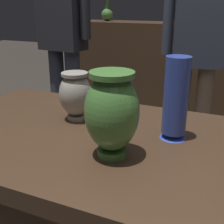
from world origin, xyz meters
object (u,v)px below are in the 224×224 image
at_px(shelf_vase_far_left, 107,13).
at_px(shelf_vase_center, 212,14).
at_px(vase_left_accent, 75,94).
at_px(vase_tall_behind, 176,100).
at_px(visitor_center_back, 198,45).
at_px(visitor_near_left, 62,25).
at_px(vase_centerpiece, 112,112).

distance_m(shelf_vase_far_left, shelf_vase_center, 1.04).
height_order(vase_left_accent, shelf_vase_far_left, shelf_vase_far_left).
bearing_deg(vase_tall_behind, shelf_vase_far_left, 119.14).
bearing_deg(vase_tall_behind, visitor_center_back, 95.80).
bearing_deg(vase_tall_behind, shelf_vase_center, 94.22).
distance_m(shelf_vase_far_left, visitor_center_back, 1.42).
bearing_deg(vase_left_accent, vase_tall_behind, -2.27).
bearing_deg(vase_left_accent, shelf_vase_far_left, 112.09).
height_order(vase_left_accent, visitor_near_left, visitor_near_left).
xyz_separation_m(shelf_vase_center, visitor_near_left, (-0.88, -1.15, -0.05)).
xyz_separation_m(vase_left_accent, shelf_vase_center, (0.17, 2.19, 0.18)).
bearing_deg(visitor_center_back, vase_centerpiece, 76.10).
bearing_deg(vase_centerpiece, shelf_vase_center, 91.03).
xyz_separation_m(visitor_near_left, visitor_center_back, (0.92, 0.19, -0.11)).
height_order(visitor_near_left, visitor_center_back, visitor_near_left).
xyz_separation_m(vase_centerpiece, visitor_near_left, (-0.92, 1.22, 0.10)).
distance_m(vase_centerpiece, vase_left_accent, 0.28).
bearing_deg(visitor_center_back, shelf_vase_far_left, -54.66).
bearing_deg(visitor_center_back, shelf_vase_center, -101.97).
distance_m(vase_centerpiece, shelf_vase_far_left, 2.57).
height_order(shelf_vase_far_left, shelf_vase_center, shelf_vase_far_left).
xyz_separation_m(shelf_vase_far_left, shelf_vase_center, (1.04, 0.04, 0.01)).
bearing_deg(shelf_vase_far_left, vase_left_accent, -67.91).
relative_size(vase_centerpiece, visitor_center_back, 0.14).
relative_size(shelf_vase_center, visitor_center_back, 0.10).
relative_size(shelf_vase_far_left, shelf_vase_center, 1.63).
distance_m(shelf_vase_center, visitor_near_left, 1.45).
height_order(vase_centerpiece, vase_left_accent, vase_centerpiece).
relative_size(vase_tall_behind, shelf_vase_center, 1.56).
distance_m(vase_left_accent, visitor_center_back, 1.24).
relative_size(vase_left_accent, visitor_center_back, 0.10).
xyz_separation_m(vase_tall_behind, visitor_near_left, (-1.04, 1.05, 0.11)).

